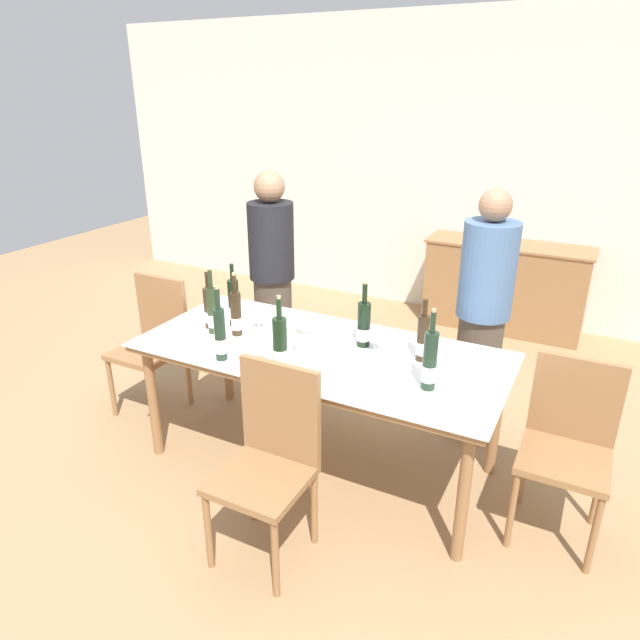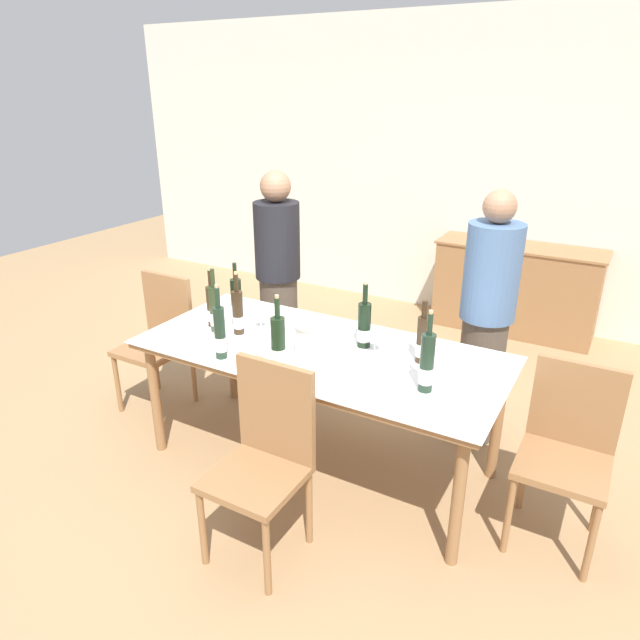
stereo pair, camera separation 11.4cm
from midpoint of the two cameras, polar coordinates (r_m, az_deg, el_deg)
name	(u,v)px [view 2 (the right image)]	position (r m, az deg, el deg)	size (l,w,h in m)	color
ground_plane	(320,461)	(3.63, 0.93, -13.96)	(12.00, 12.00, 0.00)	#A37F56
back_wall	(474,171)	(5.74, 15.74, 14.10)	(8.00, 0.10, 2.80)	silver
sideboard_cabinet	(515,289)	(5.58, 19.50, 2.93)	(1.46, 0.46, 0.83)	#996B42
dining_table	(320,360)	(3.26, 1.00, -3.98)	(2.09, 0.95, 0.77)	#996B42
ice_bucket	(312,339)	(3.11, 0.23, -1.93)	(0.19, 0.19, 0.19)	white
wine_bottle_0	(212,307)	(3.56, -9.84, 1.30)	(0.07, 0.07, 0.38)	#332314
wine_bottle_1	(422,340)	(3.10, 11.23, -2.02)	(0.06, 0.06, 0.35)	#332314
wine_bottle_2	(220,333)	(3.12, -8.94, -1.33)	(0.06, 0.06, 0.42)	#1E3323
wine_bottle_3	(278,345)	(2.96, -3.09, -2.52)	(0.08, 0.08, 0.42)	black
wine_bottle_4	(237,303)	(3.56, -7.43, 1.70)	(0.07, 0.07, 0.40)	black
wine_bottle_5	(364,326)	(3.24, 5.45, -0.58)	(0.08, 0.08, 0.39)	black
wine_bottle_6	(215,310)	(3.47, -9.54, 1.00)	(0.07, 0.07, 0.39)	#28381E
wine_bottle_7	(238,313)	(3.42, -7.26, 0.67)	(0.07, 0.07, 0.39)	#332314
wine_bottle_8	(427,364)	(2.81, 11.78, -4.34)	(0.07, 0.07, 0.42)	#1E3323
wine_glass_0	(260,315)	(3.49, -5.04, 0.54)	(0.08, 0.08, 0.14)	white
wine_glass_1	(261,351)	(2.98, -4.85, -3.12)	(0.08, 0.08, 0.15)	white
wine_glass_2	(375,337)	(3.19, 6.54, -1.67)	(0.09, 0.09, 0.14)	white
chair_right_end	(568,443)	(3.11, 24.52, -11.18)	(0.42, 0.42, 0.93)	#996B42
chair_left_end	(160,333)	(4.14, -14.94, -1.31)	(0.42, 0.42, 0.94)	#996B42
chair_near_front	(265,450)	(2.79, -4.30, -12.88)	(0.42, 0.42, 0.97)	#996B42
person_host	(278,281)	(4.23, -3.43, 3.89)	(0.33, 0.33, 1.61)	#51473D
person_guest_left	(486,322)	(3.66, 17.12, -0.19)	(0.33, 0.33, 1.61)	#51473D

